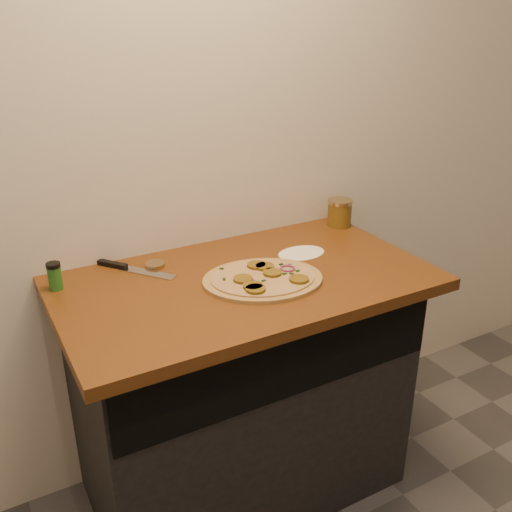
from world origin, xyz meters
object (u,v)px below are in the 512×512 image
pizza (263,279)px  salsa_jar (340,212)px  chefs_knife (129,268)px  spice_shaker (55,276)px

pizza → salsa_jar: bearing=29.7°
chefs_knife → spice_shaker: bearing=-173.3°
pizza → spice_shaker: 0.64m
pizza → salsa_jar: (0.51, 0.29, 0.04)m
chefs_knife → salsa_jar: bearing=0.1°
spice_shaker → pizza: bearing=-24.3°
pizza → spice_shaker: size_ratio=5.33×
chefs_knife → salsa_jar: 0.86m
salsa_jar → spice_shaker: bearing=-178.5°
spice_shaker → chefs_knife: bearing=6.7°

